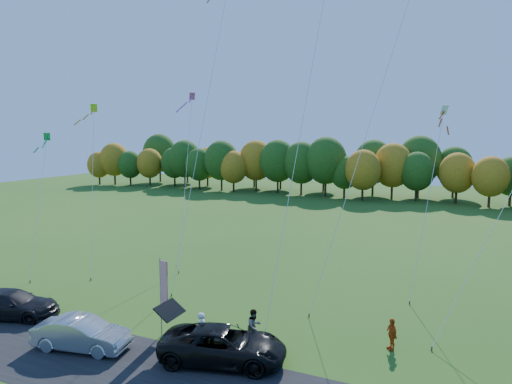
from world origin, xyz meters
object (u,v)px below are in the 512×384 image
at_px(black_suv, 223,345).
at_px(feather_flag, 163,289).
at_px(person_east, 392,334).
at_px(silver_sedan, 82,334).

relative_size(black_suv, feather_flag, 1.40).
distance_m(black_suv, feather_flag, 4.55).
height_order(person_east, feather_flag, feather_flag).
height_order(black_suv, feather_flag, feather_flag).
height_order(black_suv, person_east, black_suv).
xyz_separation_m(black_suv, silver_sedan, (-6.95, -1.76, -0.03)).
distance_m(black_suv, person_east, 8.26).
relative_size(person_east, feather_flag, 0.38).
distance_m(black_suv, silver_sedan, 7.17).
relative_size(silver_sedan, person_east, 2.99).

